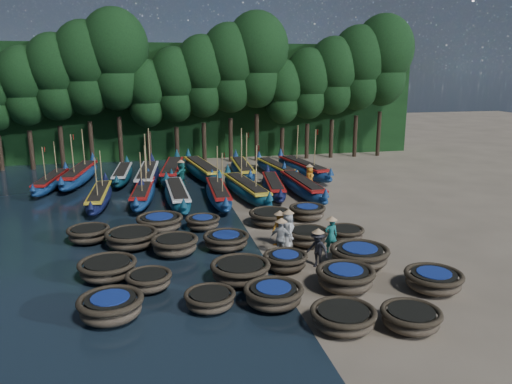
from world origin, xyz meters
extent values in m
plane|color=gray|center=(0.00, 0.00, 0.00)|extent=(120.00, 120.00, 0.00)
cube|color=black|center=(0.00, 23.50, 5.00)|extent=(40.00, 3.00, 10.00)
ellipsoid|color=brown|center=(1.00, -9.02, 0.31)|extent=(2.60, 2.60, 0.61)
torus|color=#342B1E|center=(1.00, -9.02, 0.59)|extent=(2.10, 2.10, 0.19)
cylinder|color=black|center=(1.00, -9.02, 0.63)|extent=(1.61, 1.61, 0.06)
ellipsoid|color=brown|center=(3.06, -9.49, 0.30)|extent=(1.95, 1.95, 0.61)
torus|color=#342B1E|center=(3.06, -9.49, 0.59)|extent=(1.92, 1.92, 0.18)
cylinder|color=black|center=(3.06, -9.49, 0.63)|extent=(1.46, 1.46, 0.06)
ellipsoid|color=brown|center=(-6.13, -6.86, 0.37)|extent=(2.40, 2.40, 0.74)
torus|color=#342B1E|center=(-6.13, -6.86, 0.71)|extent=(2.15, 2.15, 0.22)
cylinder|color=black|center=(-6.13, -6.86, 0.76)|extent=(1.62, 1.62, 0.07)
cylinder|color=navy|center=(-6.13, -6.86, 0.80)|extent=(1.25, 1.25, 0.04)
ellipsoid|color=brown|center=(-2.91, -6.79, 0.28)|extent=(2.02, 2.02, 0.56)
torus|color=#342B1E|center=(-2.91, -6.79, 0.54)|extent=(1.77, 1.77, 0.17)
cylinder|color=black|center=(-2.91, -6.79, 0.58)|extent=(1.35, 1.35, 0.05)
ellipsoid|color=brown|center=(-0.74, -7.05, 0.33)|extent=(2.45, 2.45, 0.65)
torus|color=#342B1E|center=(-0.74, -7.05, 0.63)|extent=(2.08, 2.08, 0.20)
cylinder|color=black|center=(-0.74, -7.05, 0.67)|extent=(1.58, 1.58, 0.06)
cylinder|color=navy|center=(-0.74, -7.05, 0.71)|extent=(1.22, 1.22, 0.04)
ellipsoid|color=brown|center=(2.15, -6.38, 0.38)|extent=(2.48, 2.48, 0.75)
torus|color=#342B1E|center=(2.15, -6.38, 0.73)|extent=(2.20, 2.20, 0.23)
cylinder|color=black|center=(2.15, -6.38, 0.77)|extent=(1.65, 1.65, 0.07)
cylinder|color=navy|center=(2.15, -6.38, 0.82)|extent=(1.27, 1.27, 0.05)
ellipsoid|color=brown|center=(5.29, -7.13, 0.33)|extent=(2.26, 2.26, 0.66)
torus|color=#342B1E|center=(5.29, -7.13, 0.64)|extent=(2.15, 2.15, 0.20)
cylinder|color=black|center=(5.29, -7.13, 0.68)|extent=(1.64, 1.64, 0.06)
cylinder|color=navy|center=(5.29, -7.13, 0.72)|extent=(1.26, 1.26, 0.04)
ellipsoid|color=brown|center=(-6.45, -3.42, 0.33)|extent=(2.44, 2.44, 0.66)
torus|color=#342B1E|center=(-6.45, -3.42, 0.64)|extent=(2.27, 2.27, 0.20)
cylinder|color=black|center=(-6.45, -3.42, 0.68)|extent=(1.74, 1.74, 0.06)
ellipsoid|color=brown|center=(-4.91, -4.82, 0.30)|extent=(1.88, 1.88, 0.61)
torus|color=#342B1E|center=(-4.91, -4.82, 0.59)|extent=(1.72, 1.72, 0.18)
cylinder|color=black|center=(-4.91, -4.82, 0.63)|extent=(1.29, 1.29, 0.06)
ellipsoid|color=brown|center=(-1.49, -4.87, 0.36)|extent=(2.57, 2.57, 0.72)
torus|color=#342B1E|center=(-1.49, -4.87, 0.70)|extent=(2.31, 2.31, 0.22)
cylinder|color=black|center=(-1.49, -4.87, 0.74)|extent=(1.76, 1.76, 0.07)
ellipsoid|color=brown|center=(0.52, -4.07, 0.31)|extent=(2.04, 2.04, 0.61)
torus|color=#342B1E|center=(0.52, -4.07, 0.59)|extent=(1.84, 1.84, 0.19)
cylinder|color=black|center=(0.52, -4.07, 0.63)|extent=(1.39, 1.39, 0.06)
cylinder|color=navy|center=(0.52, -4.07, 0.67)|extent=(1.07, 1.07, 0.04)
ellipsoid|color=brown|center=(3.58, -4.43, 0.38)|extent=(2.78, 2.78, 0.75)
torus|color=#342B1E|center=(3.58, -4.43, 0.73)|extent=(2.45, 2.45, 0.23)
cylinder|color=black|center=(3.58, -4.43, 0.77)|extent=(1.86, 1.86, 0.07)
cylinder|color=navy|center=(3.58, -4.43, 0.82)|extent=(1.43, 1.43, 0.05)
ellipsoid|color=brown|center=(-5.61, -0.06, 0.35)|extent=(2.37, 2.37, 0.70)
torus|color=#342B1E|center=(-5.61, -0.06, 0.68)|extent=(2.40, 2.40, 0.21)
cylinder|color=black|center=(-5.61, -0.06, 0.72)|extent=(1.83, 1.83, 0.06)
ellipsoid|color=brown|center=(-3.75, -1.46, 0.36)|extent=(2.03, 2.03, 0.73)
torus|color=#342B1E|center=(-3.75, -1.46, 0.71)|extent=(2.07, 2.07, 0.22)
cylinder|color=black|center=(-3.75, -1.46, 0.75)|extent=(1.55, 1.55, 0.07)
ellipsoid|color=brown|center=(-1.45, -1.24, 0.32)|extent=(2.03, 2.03, 0.65)
torus|color=#342B1E|center=(-1.45, -1.24, 0.63)|extent=(2.08, 2.08, 0.20)
cylinder|color=black|center=(-1.45, -1.24, 0.67)|extent=(1.58, 1.58, 0.06)
cylinder|color=navy|center=(-1.45, -1.24, 0.70)|extent=(1.22, 1.22, 0.04)
ellipsoid|color=brown|center=(2.29, -1.50, 0.34)|extent=(2.10, 2.10, 0.69)
torus|color=#342B1E|center=(2.29, -1.50, 0.66)|extent=(2.00, 2.00, 0.21)
cylinder|color=black|center=(2.29, -1.50, 0.71)|extent=(1.50, 1.50, 0.06)
ellipsoid|color=brown|center=(4.24, -1.34, 0.29)|extent=(2.11, 2.11, 0.58)
torus|color=#342B1E|center=(4.24, -1.34, 0.56)|extent=(1.76, 1.76, 0.18)
cylinder|color=black|center=(4.24, -1.34, 0.60)|extent=(1.33, 1.33, 0.05)
ellipsoid|color=brown|center=(-7.60, 1.08, 0.33)|extent=(2.00, 2.00, 0.66)
torus|color=#342B1E|center=(-7.60, 1.08, 0.64)|extent=(1.98, 1.98, 0.20)
cylinder|color=black|center=(-7.60, 1.08, 0.68)|extent=(1.50, 1.50, 0.06)
ellipsoid|color=brown|center=(-4.29, 2.04, 0.35)|extent=(2.51, 2.51, 0.70)
torus|color=#342B1E|center=(-4.29, 2.04, 0.68)|extent=(2.33, 2.33, 0.21)
cylinder|color=black|center=(-4.29, 2.04, 0.72)|extent=(1.78, 1.78, 0.06)
cylinder|color=navy|center=(-4.29, 2.04, 0.77)|extent=(1.37, 1.37, 0.04)
ellipsoid|color=brown|center=(-2.16, 1.82, 0.30)|extent=(1.89, 1.89, 0.59)
torus|color=#342B1E|center=(-2.16, 1.82, 0.58)|extent=(1.77, 1.77, 0.18)
cylinder|color=black|center=(-2.16, 1.82, 0.61)|extent=(1.33, 1.33, 0.05)
cylinder|color=navy|center=(-2.16, 1.82, 0.65)|extent=(1.02, 1.02, 0.04)
ellipsoid|color=brown|center=(1.38, 1.82, 0.33)|extent=(2.77, 2.77, 0.67)
torus|color=#342B1E|center=(1.38, 1.82, 0.65)|extent=(2.28, 2.28, 0.20)
cylinder|color=black|center=(1.38, 1.82, 0.69)|extent=(1.74, 1.74, 0.06)
ellipsoid|color=brown|center=(3.55, 2.31, 0.34)|extent=(2.35, 2.35, 0.67)
torus|color=#342B1E|center=(3.55, 2.31, 0.65)|extent=(1.98, 1.98, 0.20)
cylinder|color=black|center=(3.55, 2.31, 0.69)|extent=(1.49, 1.49, 0.06)
cylinder|color=navy|center=(3.55, 2.31, 0.73)|extent=(1.14, 1.14, 0.04)
ellipsoid|color=#0F1737|center=(-7.63, 7.74, 0.45)|extent=(1.56, 7.18, 0.89)
cone|color=#0F1737|center=(-7.50, 11.22, 1.03)|extent=(0.39, 0.39, 0.54)
cone|color=#0F1737|center=(-7.77, 4.27, 0.98)|extent=(0.39, 0.39, 0.45)
cube|color=gold|center=(-7.63, 7.74, 0.82)|extent=(1.15, 5.56, 0.11)
cube|color=black|center=(-7.63, 7.74, 0.89)|extent=(0.88, 4.84, 0.09)
cylinder|color=#997F4C|center=(-7.50, 8.81, 1.87)|extent=(0.06, 0.21, 2.50)
cylinder|color=#997F4C|center=(-7.60, 6.40, 1.87)|extent=(0.06, 0.21, 2.50)
plane|color=red|center=(-7.46, 6.40, 2.96)|extent=(0.00, 0.31, 0.31)
ellipsoid|color=navy|center=(-5.07, 8.08, 0.47)|extent=(2.11, 7.61, 0.94)
cone|color=navy|center=(-4.70, 11.72, 1.08)|extent=(0.41, 0.41, 0.56)
cone|color=navy|center=(-5.45, 4.43, 1.03)|extent=(0.41, 0.41, 0.47)
cube|color=#9F1413|center=(-5.07, 8.08, 0.86)|extent=(1.58, 5.90, 0.11)
cube|color=black|center=(-5.07, 8.08, 0.94)|extent=(1.25, 5.12, 0.09)
cylinder|color=#997F4C|center=(-4.86, 9.19, 1.97)|extent=(0.07, 0.22, 2.63)
cylinder|color=#997F4C|center=(-5.12, 6.66, 1.97)|extent=(0.07, 0.22, 2.63)
plane|color=red|center=(-4.98, 6.65, 3.12)|extent=(0.00, 0.33, 0.33)
ellipsoid|color=#0E3E52|center=(-3.08, 7.10, 0.49)|extent=(1.63, 7.91, 0.98)
cone|color=#0E3E52|center=(-3.19, 10.93, 1.13)|extent=(0.43, 0.43, 0.59)
cone|color=#0E3E52|center=(-2.98, 3.26, 1.08)|extent=(0.43, 0.43, 0.49)
cube|color=silver|center=(-3.08, 7.10, 0.91)|extent=(1.20, 6.13, 0.12)
cube|color=black|center=(-3.08, 7.10, 0.98)|extent=(0.91, 5.33, 0.10)
ellipsoid|color=navy|center=(-0.61, 6.97, 0.47)|extent=(1.58, 7.51, 0.93)
cone|color=navy|center=(-0.49, 10.61, 1.07)|extent=(0.41, 0.41, 0.56)
cone|color=navy|center=(-0.72, 3.33, 1.03)|extent=(0.41, 0.41, 0.47)
cube|color=#9F1413|center=(-0.61, 6.97, 0.86)|extent=(1.16, 5.82, 0.11)
cube|color=black|center=(-0.61, 6.97, 0.93)|extent=(0.89, 5.06, 0.09)
cylinder|color=#997F4C|center=(-0.48, 8.09, 1.96)|extent=(0.07, 0.22, 2.61)
cylinder|color=#997F4C|center=(-0.56, 5.57, 1.96)|extent=(0.07, 0.22, 2.61)
plane|color=red|center=(-0.42, 5.57, 3.10)|extent=(0.00, 0.33, 0.33)
ellipsoid|color=#0E3E52|center=(1.23, 7.48, 0.51)|extent=(2.53, 8.29, 1.02)
cone|color=#0E3E52|center=(0.71, 11.42, 1.17)|extent=(0.45, 0.45, 0.61)
cone|color=#0E3E52|center=(1.75, 3.53, 1.12)|extent=(0.45, 0.45, 0.51)
cube|color=gold|center=(1.23, 7.48, 0.94)|extent=(1.89, 6.41, 0.12)
cube|color=black|center=(1.23, 7.48, 1.02)|extent=(1.51, 5.57, 0.10)
cylinder|color=#997F4C|center=(1.17, 8.70, 2.14)|extent=(0.07, 0.24, 2.86)
cylinder|color=#997F4C|center=(1.54, 5.97, 2.14)|extent=(0.07, 0.24, 2.86)
plane|color=red|center=(1.69, 5.99, 3.39)|extent=(0.00, 0.36, 0.36)
ellipsoid|color=#0F1737|center=(3.17, 8.15, 0.45)|extent=(2.25, 7.32, 0.90)
cone|color=#0F1737|center=(3.64, 11.64, 1.04)|extent=(0.40, 0.40, 0.54)
cone|color=#0F1737|center=(2.70, 4.67, 0.99)|extent=(0.40, 0.40, 0.45)
cube|color=#9F1413|center=(3.17, 8.15, 0.83)|extent=(1.69, 5.67, 0.11)
cube|color=black|center=(3.17, 8.15, 0.90)|extent=(1.35, 4.92, 0.09)
ellipsoid|color=navy|center=(4.91, 7.48, 0.51)|extent=(1.69, 8.13, 1.01)
cone|color=navy|center=(4.79, 11.42, 1.16)|extent=(0.45, 0.45, 0.61)
cone|color=navy|center=(5.02, 3.53, 1.11)|extent=(0.45, 0.45, 0.51)
cube|color=#9F1413|center=(4.91, 7.48, 0.93)|extent=(1.24, 6.30, 0.12)
cube|color=black|center=(4.91, 7.48, 1.01)|extent=(0.95, 5.48, 0.10)
ellipsoid|color=navy|center=(-11.12, 12.63, 0.44)|extent=(2.21, 7.16, 0.88)
cone|color=navy|center=(-10.65, 16.04, 1.01)|extent=(0.39, 0.39, 0.53)
cone|color=navy|center=(-11.58, 9.23, 0.97)|extent=(0.39, 0.39, 0.44)
cube|color=#9F1413|center=(-11.12, 12.63, 0.81)|extent=(1.65, 5.54, 0.11)
cube|color=black|center=(-11.12, 12.63, 0.88)|extent=(1.32, 4.81, 0.09)
cylinder|color=#997F4C|center=(-10.89, 13.67, 1.85)|extent=(0.06, 0.21, 2.47)
cylinder|color=#997F4C|center=(-11.21, 11.31, 1.85)|extent=(0.06, 0.21, 2.47)
plane|color=red|center=(-11.08, 11.29, 2.93)|extent=(0.00, 0.31, 0.31)
ellipsoid|color=navy|center=(-9.48, 14.10, 0.53)|extent=(2.69, 8.55, 1.05)
cone|color=navy|center=(-8.90, 18.17, 1.21)|extent=(0.46, 0.46, 0.63)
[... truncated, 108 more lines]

